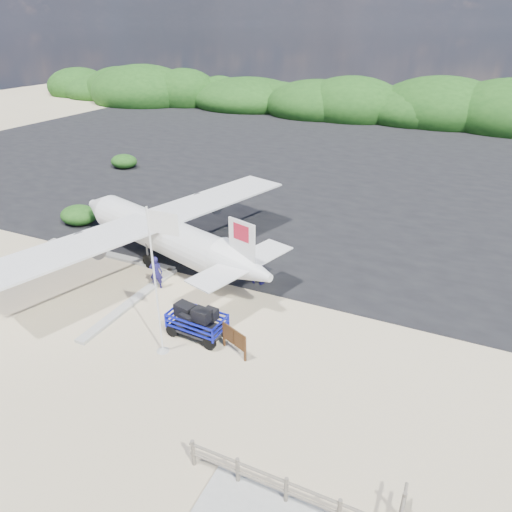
{
  "coord_description": "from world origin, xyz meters",
  "views": [
    {
      "loc": [
        8.71,
        -12.87,
        12.02
      ],
      "look_at": [
        0.28,
        5.42,
        1.76
      ],
      "focal_mm": 32.0,
      "sensor_mm": 36.0,
      "label": 1
    }
  ],
  "objects_px": {
    "baggage_cart": "(198,336)",
    "aircraft_small": "(293,142)",
    "flagpole": "(163,351)",
    "signboard": "(235,353)",
    "crew_a": "(156,272)",
    "crew_b": "(256,267)"
  },
  "relations": [
    {
      "from": "baggage_cart",
      "to": "crew_b",
      "type": "height_order",
      "value": "crew_b"
    },
    {
      "from": "baggage_cart",
      "to": "crew_b",
      "type": "distance_m",
      "value": 5.29
    },
    {
      "from": "crew_b",
      "to": "aircraft_small",
      "type": "bearing_deg",
      "value": -78.03
    },
    {
      "from": "baggage_cart",
      "to": "crew_a",
      "type": "relative_size",
      "value": 1.5
    },
    {
      "from": "baggage_cart",
      "to": "aircraft_small",
      "type": "distance_m",
      "value": 36.76
    },
    {
      "from": "crew_b",
      "to": "signboard",
      "type": "bearing_deg",
      "value": 100.74
    },
    {
      "from": "signboard",
      "to": "aircraft_small",
      "type": "height_order",
      "value": "aircraft_small"
    },
    {
      "from": "flagpole",
      "to": "aircraft_small",
      "type": "height_order",
      "value": "flagpole"
    },
    {
      "from": "baggage_cart",
      "to": "crew_b",
      "type": "relative_size",
      "value": 1.43
    },
    {
      "from": "signboard",
      "to": "crew_a",
      "type": "relative_size",
      "value": 0.84
    },
    {
      "from": "baggage_cart",
      "to": "signboard",
      "type": "distance_m",
      "value": 2.01
    },
    {
      "from": "baggage_cart",
      "to": "crew_b",
      "type": "bearing_deg",
      "value": 89.33
    },
    {
      "from": "flagpole",
      "to": "crew_a",
      "type": "distance_m",
      "value": 5.29
    },
    {
      "from": "aircraft_small",
      "to": "crew_b",
      "type": "bearing_deg",
      "value": 64.54
    },
    {
      "from": "crew_a",
      "to": "crew_b",
      "type": "height_order",
      "value": "crew_b"
    },
    {
      "from": "flagpole",
      "to": "crew_a",
      "type": "xyz_separation_m",
      "value": [
        -3.2,
        4.11,
        0.88
      ]
    },
    {
      "from": "baggage_cart",
      "to": "signboard",
      "type": "relative_size",
      "value": 1.79
    },
    {
      "from": "flagpole",
      "to": "signboard",
      "type": "height_order",
      "value": "flagpole"
    },
    {
      "from": "aircraft_small",
      "to": "flagpole",
      "type": "bearing_deg",
      "value": 59.89
    },
    {
      "from": "signboard",
      "to": "crew_a",
      "type": "height_order",
      "value": "crew_a"
    },
    {
      "from": "crew_a",
      "to": "flagpole",
      "type": "bearing_deg",
      "value": 105.64
    },
    {
      "from": "crew_b",
      "to": "aircraft_small",
      "type": "relative_size",
      "value": 0.3
    }
  ]
}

